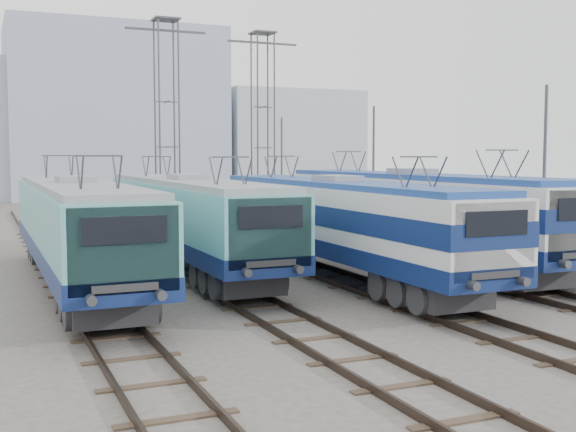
{
  "coord_description": "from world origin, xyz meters",
  "views": [
    {
      "loc": [
        -9.75,
        -17.83,
        4.54
      ],
      "look_at": [
        0.9,
        7.0,
        2.26
      ],
      "focal_mm": 45.0,
      "sensor_mm": 36.0,
      "label": 1
    }
  ],
  "objects_px": {
    "mast_mid": "(373,176)",
    "mast_rear": "(282,171)",
    "catenary_tower_west": "(167,117)",
    "catenary_tower_east": "(263,121)",
    "locomotive_center_left": "(189,215)",
    "mast_front": "(544,185)",
    "locomotive_center_right": "(339,218)",
    "locomotive_far_left": "(77,224)",
    "locomotive_far_right": "(414,208)"
  },
  "relations": [
    {
      "from": "mast_mid",
      "to": "mast_rear",
      "type": "distance_m",
      "value": 12.0
    },
    {
      "from": "catenary_tower_west",
      "to": "catenary_tower_east",
      "type": "height_order",
      "value": "same"
    },
    {
      "from": "locomotive_center_left",
      "to": "mast_rear",
      "type": "bearing_deg",
      "value": 56.74
    },
    {
      "from": "mast_front",
      "to": "catenary_tower_east",
      "type": "bearing_deg",
      "value": 95.45
    },
    {
      "from": "locomotive_center_right",
      "to": "mast_front",
      "type": "bearing_deg",
      "value": -28.32
    },
    {
      "from": "catenary_tower_west",
      "to": "mast_rear",
      "type": "bearing_deg",
      "value": 24.94
    },
    {
      "from": "mast_front",
      "to": "locomotive_far_left",
      "type": "bearing_deg",
      "value": 160.98
    },
    {
      "from": "locomotive_center_right",
      "to": "catenary_tower_east",
      "type": "bearing_deg",
      "value": 77.11
    },
    {
      "from": "locomotive_center_left",
      "to": "locomotive_far_left",
      "type": "bearing_deg",
      "value": -154.27
    },
    {
      "from": "locomotive_far_left",
      "to": "locomotive_center_right",
      "type": "relative_size",
      "value": 1.01
    },
    {
      "from": "locomotive_center_left",
      "to": "mast_mid",
      "type": "bearing_deg",
      "value": 22.7
    },
    {
      "from": "locomotive_far_right",
      "to": "mast_mid",
      "type": "height_order",
      "value": "mast_mid"
    },
    {
      "from": "locomotive_center_right",
      "to": "mast_mid",
      "type": "xyz_separation_m",
      "value": [
        6.35,
        8.58,
        1.24
      ]
    },
    {
      "from": "locomotive_center_left",
      "to": "catenary_tower_east",
      "type": "height_order",
      "value": "catenary_tower_east"
    },
    {
      "from": "locomotive_center_left",
      "to": "catenary_tower_east",
      "type": "bearing_deg",
      "value": 58.96
    },
    {
      "from": "locomotive_center_right",
      "to": "catenary_tower_west",
      "type": "bearing_deg",
      "value": 97.73
    },
    {
      "from": "locomotive_far_right",
      "to": "mast_front",
      "type": "relative_size",
      "value": 2.65
    },
    {
      "from": "mast_mid",
      "to": "mast_rear",
      "type": "height_order",
      "value": "same"
    },
    {
      "from": "catenary_tower_west",
      "to": "mast_mid",
      "type": "xyz_separation_m",
      "value": [
        8.6,
        -8.0,
        -3.14
      ]
    },
    {
      "from": "mast_mid",
      "to": "mast_rear",
      "type": "bearing_deg",
      "value": 90.0
    },
    {
      "from": "locomotive_far_left",
      "to": "mast_front",
      "type": "relative_size",
      "value": 2.54
    },
    {
      "from": "mast_mid",
      "to": "catenary_tower_east",
      "type": "bearing_deg",
      "value": 101.86
    },
    {
      "from": "locomotive_far_left",
      "to": "mast_rear",
      "type": "xyz_separation_m",
      "value": [
        15.35,
        18.71,
        1.28
      ]
    },
    {
      "from": "mast_rear",
      "to": "locomotive_far_right",
      "type": "bearing_deg",
      "value": -95.69
    },
    {
      "from": "locomotive_far_right",
      "to": "locomotive_far_left",
      "type": "bearing_deg",
      "value": -179.45
    },
    {
      "from": "mast_rear",
      "to": "mast_front",
      "type": "bearing_deg",
      "value": -90.0
    },
    {
      "from": "catenary_tower_east",
      "to": "mast_front",
      "type": "distance_m",
      "value": 22.32
    },
    {
      "from": "locomotive_center_left",
      "to": "mast_mid",
      "type": "height_order",
      "value": "mast_mid"
    },
    {
      "from": "locomotive_far_left",
      "to": "locomotive_far_right",
      "type": "bearing_deg",
      "value": 0.55
    },
    {
      "from": "locomotive_far_left",
      "to": "locomotive_far_right",
      "type": "height_order",
      "value": "locomotive_far_right"
    },
    {
      "from": "catenary_tower_west",
      "to": "locomotive_far_left",
      "type": "bearing_deg",
      "value": -114.65
    },
    {
      "from": "locomotive_far_right",
      "to": "locomotive_center_right",
      "type": "bearing_deg",
      "value": -156.04
    },
    {
      "from": "locomotive_far_left",
      "to": "locomotive_center_right",
      "type": "bearing_deg",
      "value": -11.74
    },
    {
      "from": "catenary_tower_west",
      "to": "mast_front",
      "type": "relative_size",
      "value": 1.71
    },
    {
      "from": "catenary_tower_west",
      "to": "catenary_tower_east",
      "type": "bearing_deg",
      "value": 17.1
    },
    {
      "from": "mast_mid",
      "to": "locomotive_far_left",
      "type": "bearing_deg",
      "value": -156.39
    },
    {
      "from": "locomotive_far_left",
      "to": "mast_front",
      "type": "bearing_deg",
      "value": -19.02
    },
    {
      "from": "locomotive_center_left",
      "to": "mast_mid",
      "type": "relative_size",
      "value": 2.51
    },
    {
      "from": "locomotive_far_right",
      "to": "mast_front",
      "type": "xyz_separation_m",
      "value": [
        1.85,
        -5.42,
        1.13
      ]
    },
    {
      "from": "locomotive_center_left",
      "to": "catenary_tower_east",
      "type": "relative_size",
      "value": 1.47
    },
    {
      "from": "locomotive_center_right",
      "to": "mast_mid",
      "type": "bearing_deg",
      "value": 53.49
    },
    {
      "from": "locomotive_center_left",
      "to": "mast_front",
      "type": "distance_m",
      "value": 13.23
    },
    {
      "from": "catenary_tower_west",
      "to": "catenary_tower_east",
      "type": "distance_m",
      "value": 6.8
    },
    {
      "from": "locomotive_center_left",
      "to": "locomotive_far_right",
      "type": "relative_size",
      "value": 0.95
    },
    {
      "from": "locomotive_far_left",
      "to": "catenary_tower_east",
      "type": "bearing_deg",
      "value": 51.58
    },
    {
      "from": "locomotive_center_right",
      "to": "mast_rear",
      "type": "xyz_separation_m",
      "value": [
        6.35,
        20.58,
        1.24
      ]
    },
    {
      "from": "catenary_tower_east",
      "to": "mast_front",
      "type": "relative_size",
      "value": 1.71
    },
    {
      "from": "mast_mid",
      "to": "mast_rear",
      "type": "relative_size",
      "value": 1.0
    },
    {
      "from": "locomotive_center_left",
      "to": "mast_rear",
      "type": "distance_m",
      "value": 19.82
    },
    {
      "from": "catenary_tower_west",
      "to": "mast_front",
      "type": "height_order",
      "value": "catenary_tower_west"
    }
  ]
}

